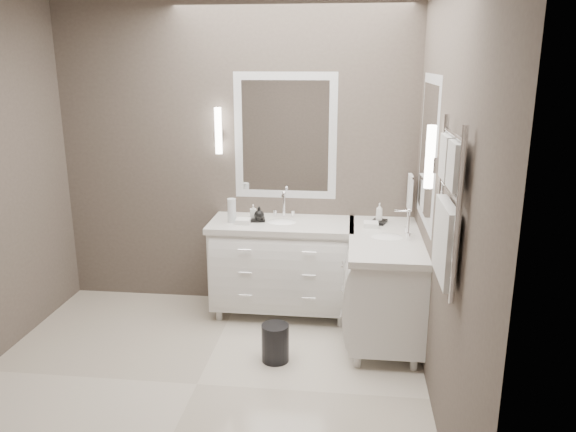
# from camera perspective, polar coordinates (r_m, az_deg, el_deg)

# --- Properties ---
(floor) EXTENTS (3.20, 3.00, 0.01)m
(floor) POSITION_cam_1_polar(r_m,az_deg,el_deg) (4.16, -9.23, -16.56)
(floor) COLOR beige
(floor) RESTS_ON ground
(wall_back) EXTENTS (3.20, 0.01, 2.70)m
(wall_back) POSITION_cam_1_polar(r_m,az_deg,el_deg) (5.06, -5.35, 5.89)
(wall_back) COLOR #514740
(wall_back) RESTS_ON floor
(wall_front) EXTENTS (3.20, 0.01, 2.70)m
(wall_front) POSITION_cam_1_polar(r_m,az_deg,el_deg) (2.30, -20.79, -6.96)
(wall_front) COLOR #514740
(wall_front) RESTS_ON floor
(wall_right) EXTENTS (0.01, 3.00, 2.70)m
(wall_right) POSITION_cam_1_polar(r_m,az_deg,el_deg) (3.53, 15.71, 1.17)
(wall_right) COLOR #514740
(wall_right) RESTS_ON floor
(vanity_back) EXTENTS (1.24, 0.59, 0.97)m
(vanity_back) POSITION_cam_1_polar(r_m,az_deg,el_deg) (4.94, -0.63, -4.66)
(vanity_back) COLOR white
(vanity_back) RESTS_ON floor
(vanity_right) EXTENTS (0.59, 1.24, 0.97)m
(vanity_right) POSITION_cam_1_polar(r_m,az_deg,el_deg) (4.62, 9.78, -6.39)
(vanity_right) COLOR white
(vanity_right) RESTS_ON floor
(mirror_back) EXTENTS (0.90, 0.02, 1.10)m
(mirror_back) POSITION_cam_1_polar(r_m,az_deg,el_deg) (4.94, -0.28, 8.08)
(mirror_back) COLOR white
(mirror_back) RESTS_ON wall_back
(mirror_right) EXTENTS (0.02, 0.90, 1.10)m
(mirror_right) POSITION_cam_1_polar(r_m,az_deg,el_deg) (4.27, 14.05, 6.43)
(mirror_right) COLOR white
(mirror_right) RESTS_ON wall_right
(sconce_back) EXTENTS (0.06, 0.06, 0.40)m
(sconce_back) POSITION_cam_1_polar(r_m,az_deg,el_deg) (4.98, -7.09, 8.51)
(sconce_back) COLOR white
(sconce_back) RESTS_ON wall_back
(sconce_right) EXTENTS (0.06, 0.06, 0.40)m
(sconce_right) POSITION_cam_1_polar(r_m,az_deg,el_deg) (3.68, 14.23, 5.72)
(sconce_right) COLOR white
(sconce_right) RESTS_ON wall_right
(towel_bar_corner) EXTENTS (0.03, 0.22, 0.30)m
(towel_bar_corner) POSITION_cam_1_polar(r_m,az_deg,el_deg) (4.89, 12.30, 2.46)
(towel_bar_corner) COLOR white
(towel_bar_corner) RESTS_ON wall_right
(towel_ladder) EXTENTS (0.06, 0.58, 0.90)m
(towel_ladder) POSITION_cam_1_polar(r_m,az_deg,el_deg) (3.13, 15.88, 0.16)
(towel_ladder) COLOR white
(towel_ladder) RESTS_ON wall_right
(waste_bin) EXTENTS (0.22, 0.22, 0.29)m
(waste_bin) POSITION_cam_1_polar(r_m,az_deg,el_deg) (4.32, -1.30, -12.75)
(waste_bin) COLOR black
(waste_bin) RESTS_ON floor
(amenity_tray_back) EXTENTS (0.17, 0.14, 0.02)m
(amenity_tray_back) POSITION_cam_1_polar(r_m,az_deg,el_deg) (4.86, -3.23, -0.37)
(amenity_tray_back) COLOR black
(amenity_tray_back) RESTS_ON vanity_back
(amenity_tray_right) EXTENTS (0.16, 0.18, 0.02)m
(amenity_tray_right) POSITION_cam_1_polar(r_m,az_deg,el_deg) (4.85, 9.21, -0.59)
(amenity_tray_right) COLOR black
(amenity_tray_right) RESTS_ON vanity_right
(water_bottle) EXTENTS (0.09, 0.09, 0.21)m
(water_bottle) POSITION_cam_1_polar(r_m,az_deg,el_deg) (4.82, -5.74, 0.56)
(water_bottle) COLOR silver
(water_bottle) RESTS_ON vanity_back
(soap_bottle_a) EXTENTS (0.06, 0.07, 0.12)m
(soap_bottle_a) POSITION_cam_1_polar(r_m,az_deg,el_deg) (4.87, -3.55, 0.48)
(soap_bottle_a) COLOR white
(soap_bottle_a) RESTS_ON amenity_tray_back
(soap_bottle_b) EXTENTS (0.11, 0.11, 0.11)m
(soap_bottle_b) POSITION_cam_1_polar(r_m,az_deg,el_deg) (4.81, -2.95, 0.30)
(soap_bottle_b) COLOR black
(soap_bottle_b) RESTS_ON amenity_tray_back
(soap_bottle_c) EXTENTS (0.07, 0.07, 0.15)m
(soap_bottle_c) POSITION_cam_1_polar(r_m,az_deg,el_deg) (4.83, 9.26, 0.41)
(soap_bottle_c) COLOR white
(soap_bottle_c) RESTS_ON amenity_tray_right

